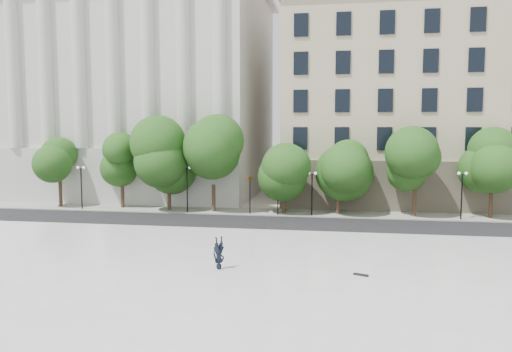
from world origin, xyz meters
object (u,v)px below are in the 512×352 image
object	(u,v)px
traffic_light_west	(250,175)
traffic_light_east	(278,176)
person_lying	(219,265)
skateboard	(361,275)

from	to	relation	value
traffic_light_west	traffic_light_east	xyz separation A→B (m)	(2.61, 0.00, -0.05)
traffic_light_east	traffic_light_west	bearing A→B (deg)	180.00
traffic_light_west	person_lying	world-z (taller)	traffic_light_west
traffic_light_west	person_lying	distance (m)	19.53
traffic_light_west	person_lying	size ratio (longest dim) A/B	2.39
person_lying	skateboard	size ratio (longest dim) A/B	2.26
traffic_light_west	person_lying	bearing A→B (deg)	-85.29
skateboard	person_lying	bearing A→B (deg)	-157.76
traffic_light_east	skateboard	xyz separation A→B (m)	(6.59, -19.21, -3.22)
traffic_light_west	skateboard	size ratio (longest dim) A/B	5.41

